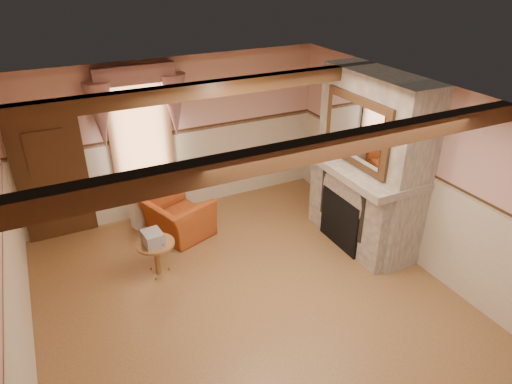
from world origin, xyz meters
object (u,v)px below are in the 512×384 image
armchair (178,217)px  radiator (149,207)px  mantel_clock (336,142)px  bowl (366,163)px  side_table (157,258)px  oil_lamp (348,146)px

armchair → radiator: (-0.33, 0.61, -0.04)m
mantel_clock → armchair: bearing=163.0°
radiator → bowl: (2.91, -2.20, 1.16)m
side_table → oil_lamp: (3.20, -0.19, 1.29)m
armchair → mantel_clock: 2.94m
bowl → mantel_clock: (0.00, 0.80, 0.06)m
radiator → side_table: bearing=-120.6°
armchair → radiator: armchair is taller
radiator → oil_lamp: 3.61m
side_table → bowl: 3.48m
armchair → bowl: bearing=-141.6°
bowl → mantel_clock: bearing=90.0°
side_table → mantel_clock: size_ratio=2.36×
bowl → oil_lamp: (0.00, 0.48, 0.10)m
side_table → mantel_clock: 3.43m
armchair → side_table: bearing=126.2°
bowl → mantel_clock: 0.81m
oil_lamp → mantel_clock: bearing=90.0°
mantel_clock → oil_lamp: size_ratio=0.86×
armchair → side_table: size_ratio=1.84×
armchair → mantel_clock: size_ratio=4.35×
armchair → mantel_clock: mantel_clock is taller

